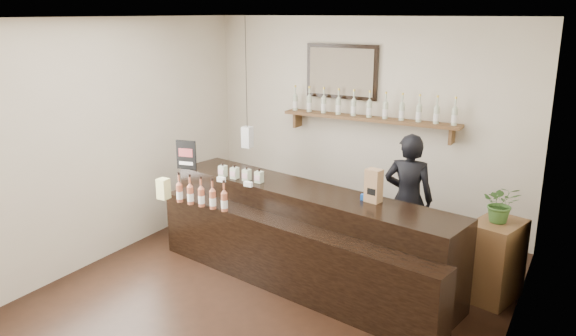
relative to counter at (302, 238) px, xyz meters
The scene contains 10 objects.
ground 0.74m from the counter, 96.90° to the right, with size 5.00×5.00×0.00m, color black.
room_shell 1.36m from the counter, 96.90° to the right, with size 5.00×5.00×5.00m.
back_wall_decor 2.23m from the counter, 97.03° to the left, with size 2.66×0.96×1.69m.
counter is the anchor object (origin of this frame).
promo_sign 1.81m from the counter, behind, with size 0.26×0.07×0.36m.
paper_bag 1.04m from the counter, ahead, with size 0.18×0.15×0.34m.
tape_dispenser 0.91m from the counter, ahead, with size 0.14×0.07×0.11m.
side_cabinet 2.01m from the counter, 16.17° to the left, with size 0.56×0.66×0.83m.
potted_plant 2.09m from the counter, 16.17° to the left, with size 0.35×0.30×0.39m, color #375E25.
shopkeeper 1.37m from the counter, 48.54° to the left, with size 0.64×0.42×1.75m, color black.
Camera 1 is at (2.74, -4.46, 2.85)m, focal length 35.00 mm.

